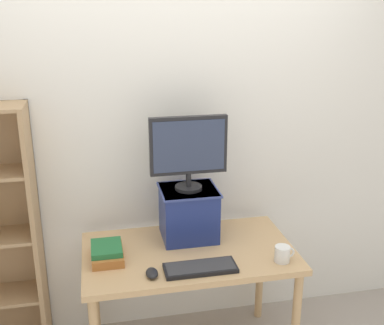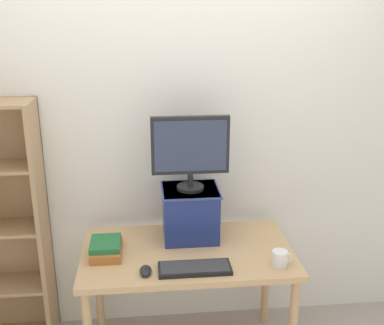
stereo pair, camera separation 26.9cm
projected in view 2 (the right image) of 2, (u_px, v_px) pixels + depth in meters
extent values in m
cube|color=silver|center=(181.00, 137.00, 3.06)|extent=(7.00, 0.08, 2.60)
cube|color=tan|center=(188.00, 253.00, 2.80)|extent=(1.22, 0.70, 0.04)
cylinder|color=tan|center=(99.00, 285.00, 3.15)|extent=(0.05, 0.05, 0.71)
cylinder|color=tan|center=(266.00, 276.00, 3.26)|extent=(0.05, 0.05, 0.71)
cube|color=tan|center=(43.00, 228.00, 2.97)|extent=(0.03, 0.28, 1.59)
cube|color=navy|center=(190.00, 213.00, 2.90)|extent=(0.32, 0.29, 0.31)
cube|color=#334284|center=(190.00, 190.00, 2.86)|extent=(0.34, 0.31, 0.01)
cylinder|color=black|center=(190.00, 187.00, 2.85)|extent=(0.16, 0.16, 0.02)
cylinder|color=black|center=(190.00, 179.00, 2.83)|extent=(0.03, 0.03, 0.08)
cube|color=black|center=(190.00, 145.00, 2.77)|extent=(0.45, 0.04, 0.34)
cube|color=#2D3851|center=(191.00, 146.00, 2.75)|extent=(0.42, 0.00, 0.30)
cube|color=black|center=(195.00, 268.00, 2.58)|extent=(0.39, 0.15, 0.02)
cube|color=#333335|center=(195.00, 266.00, 2.58)|extent=(0.37, 0.13, 0.00)
ellipsoid|color=black|center=(146.00, 271.00, 2.54)|extent=(0.06, 0.10, 0.04)
cube|color=#AD662D|center=(106.00, 250.00, 2.74)|extent=(0.17, 0.25, 0.05)
cube|color=#236B38|center=(105.00, 244.00, 2.72)|extent=(0.17, 0.20, 0.03)
cylinder|color=white|center=(280.00, 259.00, 2.61)|extent=(0.09, 0.09, 0.09)
torus|color=white|center=(287.00, 258.00, 2.61)|extent=(0.06, 0.01, 0.06)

